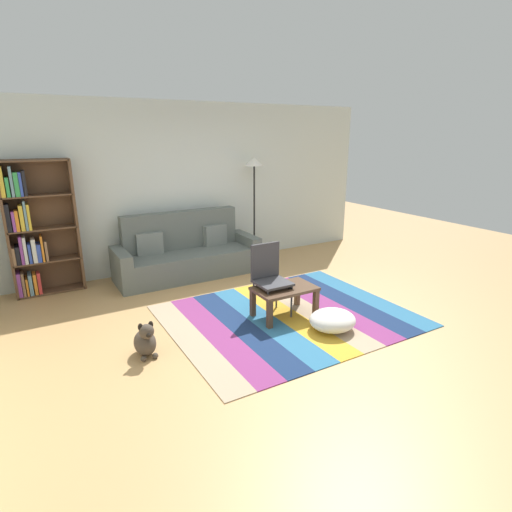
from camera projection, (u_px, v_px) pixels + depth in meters
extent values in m
plane|color=tan|center=(272.00, 316.00, 5.14)|extent=(14.00, 14.00, 0.00)
cube|color=silver|center=(192.00, 186.00, 6.86)|extent=(6.80, 0.10, 2.70)
cube|color=tan|center=(191.00, 341.00, 4.50)|extent=(0.32, 2.34, 0.01)
cube|color=#843370|center=(218.00, 334.00, 4.65)|extent=(0.32, 2.34, 0.01)
cube|color=navy|center=(243.00, 328.00, 4.81)|extent=(0.32, 2.34, 0.01)
cube|color=teal|center=(266.00, 322.00, 4.96)|extent=(0.32, 2.34, 0.01)
cube|color=gold|center=(288.00, 316.00, 5.12)|extent=(0.32, 2.34, 0.01)
cube|color=tan|center=(308.00, 310.00, 5.27)|extent=(0.32, 2.34, 0.01)
cube|color=#843370|center=(328.00, 305.00, 5.43)|extent=(0.32, 2.34, 0.01)
cube|color=navy|center=(346.00, 301.00, 5.58)|extent=(0.32, 2.34, 0.01)
cube|color=teal|center=(363.00, 296.00, 5.74)|extent=(0.32, 2.34, 0.01)
cube|color=#59605B|center=(189.00, 264.00, 6.53)|extent=(1.90, 0.80, 0.40)
cube|color=#59605B|center=(181.00, 230.00, 6.63)|extent=(1.90, 0.20, 0.60)
cube|color=#59605B|center=(122.00, 269.00, 6.00)|extent=(0.18, 0.80, 0.56)
cube|color=#59605B|center=(246.00, 250.00, 7.00)|extent=(0.18, 0.80, 0.56)
cube|color=slate|center=(150.00, 244.00, 6.31)|extent=(0.42, 0.19, 0.36)
cube|color=slate|center=(215.00, 235.00, 6.84)|extent=(0.42, 0.19, 0.36)
cube|color=brown|center=(7.00, 232.00, 5.45)|extent=(0.04, 0.28, 1.87)
cube|color=brown|center=(76.00, 225.00, 5.86)|extent=(0.04, 0.28, 1.87)
cube|color=brown|center=(42.00, 227.00, 5.76)|extent=(0.90, 0.01, 1.87)
cube|color=brown|center=(52.00, 290.00, 5.92)|extent=(0.86, 0.28, 0.02)
cube|color=brown|center=(48.00, 260.00, 5.79)|extent=(0.86, 0.28, 0.02)
cube|color=brown|center=(43.00, 228.00, 5.65)|extent=(0.86, 0.28, 0.02)
cube|color=brown|center=(38.00, 195.00, 5.52)|extent=(0.86, 0.28, 0.02)
cube|color=brown|center=(32.00, 161.00, 5.39)|extent=(0.86, 0.28, 0.02)
cube|color=purple|center=(19.00, 284.00, 5.68)|extent=(0.05, 0.25, 0.33)
cube|color=#8C6647|center=(23.00, 283.00, 5.69)|extent=(0.03, 0.23, 0.33)
cube|color=orange|center=(27.00, 286.00, 5.72)|extent=(0.03, 0.23, 0.25)
cube|color=#668C99|center=(31.00, 283.00, 5.75)|extent=(0.05, 0.26, 0.29)
cube|color=orange|center=(35.00, 283.00, 5.76)|extent=(0.04, 0.23, 0.29)
cube|color=red|center=(39.00, 282.00, 5.76)|extent=(0.04, 0.16, 0.31)
cube|color=#8C6647|center=(14.00, 256.00, 5.52)|extent=(0.03, 0.18, 0.24)
cube|color=black|center=(18.00, 255.00, 5.57)|extent=(0.05, 0.24, 0.25)
cube|color=purple|center=(21.00, 250.00, 5.55)|extent=(0.04, 0.18, 0.38)
cube|color=silver|center=(25.00, 249.00, 5.60)|extent=(0.04, 0.24, 0.37)
cube|color=#334CB2|center=(30.00, 253.00, 5.62)|extent=(0.04, 0.19, 0.27)
cube|color=silver|center=(34.00, 250.00, 5.65)|extent=(0.05, 0.22, 0.33)
cube|color=#334CB2|center=(39.00, 252.00, 5.69)|extent=(0.05, 0.24, 0.25)
cube|color=orange|center=(42.00, 248.00, 5.69)|extent=(0.03, 0.22, 0.36)
cube|color=#8C6647|center=(46.00, 251.00, 5.70)|extent=(0.03, 0.17, 0.28)
cube|color=black|center=(8.00, 218.00, 5.37)|extent=(0.05, 0.16, 0.37)
cube|color=purple|center=(14.00, 221.00, 5.41)|extent=(0.04, 0.17, 0.27)
cube|color=orange|center=(17.00, 221.00, 5.44)|extent=(0.04, 0.18, 0.28)
cube|color=gold|center=(22.00, 217.00, 5.48)|extent=(0.05, 0.23, 0.34)
cube|color=#668C99|center=(25.00, 215.00, 5.50)|extent=(0.03, 0.26, 0.40)
cube|color=gold|center=(29.00, 217.00, 5.52)|extent=(0.03, 0.23, 0.35)
cube|color=gold|center=(1.00, 182.00, 5.26)|extent=(0.05, 0.22, 0.39)
cube|color=green|center=(8.00, 187.00, 5.30)|extent=(0.04, 0.21, 0.25)
cube|color=#668C99|center=(11.00, 181.00, 5.30)|extent=(0.03, 0.20, 0.39)
cube|color=green|center=(16.00, 184.00, 5.33)|extent=(0.05, 0.18, 0.31)
cube|color=#334CB2|center=(21.00, 184.00, 5.36)|extent=(0.03, 0.20, 0.31)
cube|color=black|center=(24.00, 183.00, 5.38)|extent=(0.04, 0.20, 0.33)
cube|color=#513826|center=(285.00, 289.00, 5.02)|extent=(0.76, 0.47, 0.04)
cube|color=#513826|center=(270.00, 314.00, 4.75)|extent=(0.06, 0.06, 0.34)
cube|color=#513826|center=(316.00, 303.00, 5.07)|extent=(0.06, 0.06, 0.34)
cube|color=#513826|center=(253.00, 303.00, 5.07)|extent=(0.06, 0.06, 0.34)
cube|color=#513826|center=(297.00, 293.00, 5.40)|extent=(0.06, 0.06, 0.34)
ellipsoid|color=white|center=(333.00, 320.00, 4.72)|extent=(0.55, 0.50, 0.23)
ellipsoid|color=#473D33|center=(145.00, 343.00, 4.20)|extent=(0.22, 0.30, 0.26)
sphere|color=#473D33|center=(147.00, 331.00, 4.07)|extent=(0.15, 0.15, 0.15)
ellipsoid|color=black|center=(148.00, 335.00, 4.02)|extent=(0.06, 0.07, 0.05)
ellipsoid|color=black|center=(140.00, 327.00, 4.04)|extent=(0.05, 0.04, 0.08)
ellipsoid|color=black|center=(151.00, 325.00, 4.09)|extent=(0.05, 0.04, 0.08)
sphere|color=#473D33|center=(144.00, 359.00, 4.09)|extent=(0.06, 0.06, 0.06)
sphere|color=#473D33|center=(155.00, 356.00, 4.15)|extent=(0.06, 0.06, 0.06)
cylinder|color=black|center=(254.00, 258.00, 7.47)|extent=(0.26, 0.26, 0.02)
cylinder|color=black|center=(254.00, 213.00, 7.23)|extent=(0.03, 0.03, 1.64)
cone|color=white|center=(254.00, 162.00, 6.98)|extent=(0.32, 0.32, 0.14)
cube|color=black|center=(290.00, 286.00, 5.02)|extent=(0.11, 0.15, 0.02)
cube|color=#38383D|center=(273.00, 283.00, 5.01)|extent=(0.40, 0.40, 0.03)
cube|color=#38383D|center=(265.00, 260.00, 5.09)|extent=(0.40, 0.03, 0.44)
cylinder|color=#38383D|center=(268.00, 308.00, 4.85)|extent=(0.02, 0.02, 0.42)
cylinder|color=#38383D|center=(291.00, 302.00, 5.02)|extent=(0.02, 0.02, 0.42)
cylinder|color=#38383D|center=(254.00, 298.00, 5.13)|extent=(0.02, 0.02, 0.42)
cylinder|color=#38383D|center=(276.00, 293.00, 5.30)|extent=(0.02, 0.02, 0.42)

